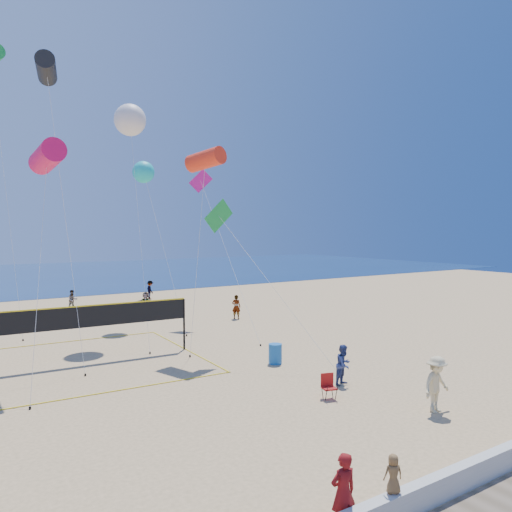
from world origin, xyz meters
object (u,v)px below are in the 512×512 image
camp_chair (328,385)px  trash_barrel (275,354)px  woman (343,493)px  volleyball_net (86,323)px

camp_chair → trash_barrel: size_ratio=1.09×
woman → trash_barrel: bearing=-113.0°
woman → camp_chair: bearing=-123.1°
woman → volleyball_net: size_ratio=0.16×
woman → volleyball_net: volleyball_net is taller
camp_chair → trash_barrel: 5.02m
trash_barrel → volleyball_net: volleyball_net is taller
camp_chair → trash_barrel: trash_barrel is taller
volleyball_net → trash_barrel: bearing=-32.4°
woman → trash_barrel: size_ratio=1.80×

